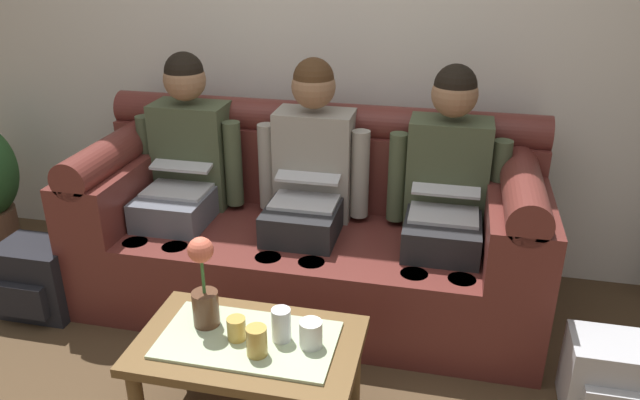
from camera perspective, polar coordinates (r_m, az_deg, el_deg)
The scene contains 12 objects.
couch at distance 3.12m, azimuth -0.93°, elevation -2.85°, with size 2.23×0.88×0.96m.
person_left at distance 3.20m, azimuth -12.41°, elevation 2.95°, with size 0.56×0.67×1.22m.
person_middle at distance 2.99m, azimuth -0.98°, elevation 2.03°, with size 0.56×0.67×1.22m.
person_right at distance 2.92m, azimuth 11.55°, elevation 0.94°, with size 0.56×0.67×1.22m.
coffee_table at distance 2.35m, azimuth -6.58°, elevation -13.89°, with size 0.82×0.51×0.41m.
flower_vase at distance 2.32m, azimuth -10.67°, elevation -7.83°, with size 0.10×0.10×0.36m.
cup_near_left at distance 2.20m, azimuth -5.86°, elevation -12.83°, with size 0.07×0.07×0.11m, color gold.
cup_near_right at distance 2.26m, azimuth -3.59°, elevation -11.40°, with size 0.07×0.07×0.13m, color silver.
cup_far_center at distance 2.24m, azimuth -0.85°, elevation -12.23°, with size 0.08×0.08×0.10m, color white.
cup_far_left at distance 2.29m, azimuth -7.71°, elevation -11.67°, with size 0.07×0.07×0.09m, color gold.
backpack_right at distance 2.75m, azimuth 25.11°, elevation -14.68°, with size 0.33×0.29×0.33m.
backpack_left at distance 3.37m, azimuth -24.45°, elevation -6.66°, with size 0.36×0.31×0.37m.
Camera 1 is at (0.66, -1.53, 1.78)m, focal length 34.69 mm.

